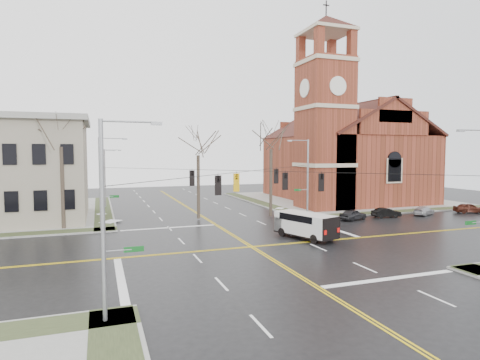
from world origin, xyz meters
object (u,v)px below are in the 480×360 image
object	(u,v)px
signal_pole_ne	(306,176)
streetlight_north_b	(104,170)
tree_nw_near	(198,151)
signal_pole_nw	(102,180)
tree_ne	(271,145)
cargo_van	(303,223)
parked_car_d	(469,208)
tree_nw_far	(61,141)
streetlight_north_a	(106,176)
parked_car_a	(353,215)
parked_car_b	(386,213)
church	(341,147)
signal_pole_sw	(107,215)
parked_car_c	(424,211)

from	to	relation	value
signal_pole_ne	streetlight_north_b	bearing A→B (deg)	121.05
signal_pole_ne	tree_nw_near	bearing A→B (deg)	167.58
signal_pole_nw	streetlight_north_b	world-z (taller)	signal_pole_nw
streetlight_north_b	tree_ne	size ratio (longest dim) A/B	0.68
signal_pole_ne	cargo_van	world-z (taller)	signal_pole_ne
parked_car_d	tree_nw_far	bearing A→B (deg)	105.73
streetlight_north_a	tree_nw_near	world-z (taller)	tree_nw_near
streetlight_north_a	cargo_van	xyz separation A→B (m)	(16.28, -26.36, -3.15)
signal_pole_ne	signal_pole_nw	world-z (taller)	same
parked_car_a	cargo_van	bearing A→B (deg)	104.91
parked_car_b	church	bearing A→B (deg)	-9.99
parked_car_a	tree_nw_far	bearing A→B (deg)	62.49
church	streetlight_north_b	distance (m)	42.53
signal_pole_sw	parked_car_a	size ratio (longest dim) A/B	2.48
parked_car_b	tree_nw_near	bearing A→B (deg)	80.00
signal_pole_ne	cargo_van	bearing A→B (deg)	-120.03
signal_pole_ne	tree_nw_near	size ratio (longest dim) A/B	0.83
parked_car_c	tree_nw_near	distance (m)	28.45
parked_car_a	tree_ne	xyz separation A→B (m)	(-7.96, 5.08, 7.94)
streetlight_north_b	tree_nw_near	size ratio (longest dim) A/B	0.74
parked_car_a	parked_car_b	distance (m)	4.79
streetlight_north_a	church	bearing A→B (deg)	-5.19
signal_pole_sw	parked_car_b	distance (m)	37.64
streetlight_north_b	tree_ne	distance (m)	39.42
signal_pole_nw	signal_pole_sw	world-z (taller)	same
parked_car_b	parked_car_d	size ratio (longest dim) A/B	0.92
streetlight_north_a	parked_car_b	size ratio (longest dim) A/B	2.34
streetlight_north_b	parked_car_d	world-z (taller)	streetlight_north_b
parked_car_d	tree_nw_far	xyz separation A→B (m)	(-47.56, 5.29, 8.11)
signal_pole_sw	parked_car_a	distance (m)	33.59
parked_car_c	tree_nw_near	size ratio (longest dim) A/B	0.34
tree_nw_far	cargo_van	bearing A→B (deg)	-28.81
streetlight_north_a	streetlight_north_b	xyz separation A→B (m)	(0.00, 20.00, 0.00)
signal_pole_ne	streetlight_north_a	xyz separation A→B (m)	(-21.97, 16.50, -0.48)
tree_nw_near	tree_ne	world-z (taller)	tree_ne
tree_nw_far	streetlight_north_b	bearing A→B (deg)	82.91
cargo_van	tree_nw_near	size ratio (longest dim) A/B	0.58
streetlight_north_b	signal_pole_sw	bearing A→B (deg)	-90.64
signal_pole_ne	tree_nw_far	bearing A→B (deg)	176.76
streetlight_north_a	tree_nw_far	size ratio (longest dim) A/B	0.66
parked_car_a	parked_car_c	xyz separation A→B (m)	(10.36, 0.19, -0.09)
streetlight_north_a	parked_car_d	world-z (taller)	streetlight_north_a
parked_car_d	tree_nw_far	world-z (taller)	tree_nw_far
signal_pole_sw	tree_nw_near	distance (m)	27.86
streetlight_north_b	parked_car_c	bearing A→B (deg)	-47.29
signal_pole_nw	parked_car_c	xyz separation A→B (m)	(37.22, -3.10, -4.42)
signal_pole_nw	streetlight_north_a	bearing A→B (deg)	87.68
signal_pole_ne	cargo_van	distance (m)	11.95
cargo_van	tree_ne	world-z (taller)	tree_ne
tree_nw_far	tree_ne	size ratio (longest dim) A/B	1.02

